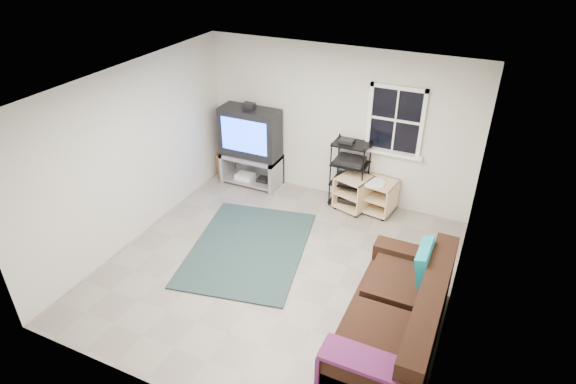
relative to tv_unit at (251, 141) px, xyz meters
The scene contains 8 objects.
room 2.53m from the tv_unit, ahead, with size 4.60×4.62×4.60m.
tv_unit is the anchor object (origin of this frame).
av_rack 1.86m from the tv_unit, ahead, with size 0.58×0.43×1.17m.
side_table_left 2.03m from the tv_unit, ahead, with size 0.62×0.62×0.59m.
side_table_right 2.41m from the tv_unit, ahead, with size 0.59×0.59×0.59m.
sofa 4.30m from the tv_unit, 39.19° to the right, with size 0.99×2.23×1.02m.
shag_rug 2.18m from the tv_unit, 63.34° to the right, with size 1.61×2.22×0.03m, color black.
paper_bag 0.96m from the tv_unit, 167.41° to the left, with size 0.27×0.17×0.38m, color #956A42.
Camera 1 is at (2.36, -4.76, 4.33)m, focal length 30.00 mm.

